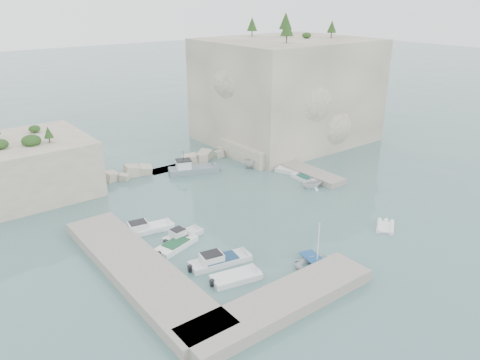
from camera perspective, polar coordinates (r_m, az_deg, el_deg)
ground at (r=53.28m, az=3.94°, el=-4.90°), size 400.00×400.00×0.00m
cliff_east at (r=81.61m, az=5.67°, el=10.79°), size 26.00×22.00×17.00m
cliff_terrace at (r=73.34m, az=2.36°, el=3.77°), size 8.00×10.00×2.50m
outcrop_west at (r=64.90m, az=-25.01°, el=1.36°), size 16.00×14.00×7.00m
quay_west at (r=44.17m, az=-12.28°, el=-10.64°), size 5.00×24.00×1.10m
quay_south at (r=39.32m, az=5.00°, el=-14.67°), size 18.00×4.00×1.10m
ledge_east at (r=68.35m, az=6.96°, el=1.51°), size 3.00×16.00×0.80m
breakwater at (r=69.21m, az=-8.75°, el=1.93°), size 28.00×3.00×1.40m
motorboat_a at (r=51.77m, az=-11.33°, el=-6.14°), size 6.57×2.92×1.40m
motorboat_b at (r=49.79m, az=-6.93°, el=-7.04°), size 4.90×2.12×1.40m
motorboat_c at (r=48.17m, az=-7.79°, el=-8.15°), size 5.49×3.32×0.70m
motorboat_d at (r=45.18m, az=-2.40°, el=-10.12°), size 6.77×3.11×1.40m
motorboat_e at (r=42.86m, az=-0.49°, el=-12.05°), size 5.21×2.95×0.70m
rowboat at (r=45.40m, az=9.33°, el=-10.26°), size 4.98×3.99×0.92m
inflatable_dinghy at (r=53.85m, az=17.28°, el=-5.61°), size 3.85×3.37×0.44m
tender_east_a at (r=62.59m, az=8.71°, el=-0.92°), size 4.00×3.74×1.70m
tender_east_b at (r=64.89m, az=7.87°, el=-0.04°), size 1.72×4.57×0.70m
tender_east_c at (r=67.26m, az=6.23°, el=0.84°), size 3.29×5.18×0.70m
tender_east_d at (r=69.58m, az=1.93°, el=1.68°), size 4.40×1.69×1.69m
work_boat at (r=67.38m, az=-5.67°, el=0.90°), size 8.00×4.85×2.20m
rowboat_mast at (r=44.11m, az=9.53°, el=-7.44°), size 0.10×0.10×4.20m
vegetation at (r=78.02m, az=2.28°, el=17.36°), size 53.48×13.88×13.40m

